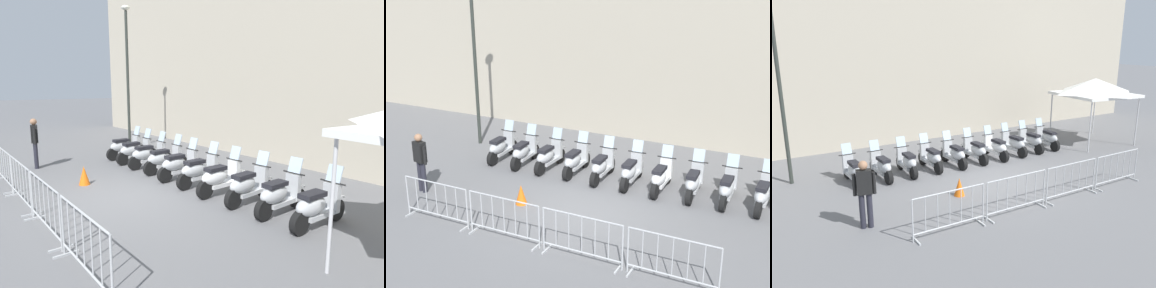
% 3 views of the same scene
% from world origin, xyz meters
% --- Properties ---
extents(ground_plane, '(120.00, 120.00, 0.00)m').
position_xyz_m(ground_plane, '(0.00, 0.00, 0.00)').
color(ground_plane, slate).
extents(motorcycle_0, '(0.65, 1.72, 1.24)m').
position_xyz_m(motorcycle_0, '(-4.40, 1.63, 0.45)').
color(motorcycle_0, black).
rests_on(motorcycle_0, ground).
extents(motorcycle_1, '(0.67, 1.72, 1.24)m').
position_xyz_m(motorcycle_1, '(-3.47, 1.69, 0.45)').
color(motorcycle_1, black).
rests_on(motorcycle_1, ground).
extents(motorcycle_2, '(0.58, 1.73, 1.24)m').
position_xyz_m(motorcycle_2, '(-2.56, 1.81, 0.45)').
color(motorcycle_2, black).
rests_on(motorcycle_2, ground).
extents(motorcycle_3, '(0.62, 1.72, 1.24)m').
position_xyz_m(motorcycle_3, '(-1.64, 1.96, 0.45)').
color(motorcycle_3, black).
rests_on(motorcycle_3, ground).
extents(motorcycle_4, '(0.64, 1.72, 1.24)m').
position_xyz_m(motorcycle_4, '(-0.72, 2.01, 0.45)').
color(motorcycle_4, black).
rests_on(motorcycle_4, ground).
extents(motorcycle_5, '(0.64, 1.72, 1.24)m').
position_xyz_m(motorcycle_5, '(0.20, 2.15, 0.45)').
color(motorcycle_5, black).
rests_on(motorcycle_5, ground).
extents(motorcycle_6, '(0.63, 1.72, 1.24)m').
position_xyz_m(motorcycle_6, '(1.12, 2.22, 0.45)').
color(motorcycle_6, black).
rests_on(motorcycle_6, ground).
extents(motorcycle_7, '(0.67, 1.72, 1.24)m').
position_xyz_m(motorcycle_7, '(2.03, 2.40, 0.45)').
color(motorcycle_7, black).
rests_on(motorcycle_7, ground).
extents(motorcycle_8, '(0.63, 1.72, 1.24)m').
position_xyz_m(motorcycle_8, '(2.95, 2.53, 0.45)').
color(motorcycle_8, black).
rests_on(motorcycle_8, ground).
extents(motorcycle_9, '(0.57, 1.73, 1.24)m').
position_xyz_m(motorcycle_9, '(3.86, 2.65, 0.45)').
color(motorcycle_9, black).
rests_on(motorcycle_9, ground).
extents(barrier_segment_0, '(1.94, 0.66, 1.07)m').
position_xyz_m(barrier_segment_0, '(-2.75, -2.59, 0.52)').
color(barrier_segment_0, '#B2B5B7').
rests_on(barrier_segment_0, ground).
extents(barrier_segment_1, '(1.94, 0.66, 1.07)m').
position_xyz_m(barrier_segment_1, '(-0.73, -2.34, 0.52)').
color(barrier_segment_1, '#B2B5B7').
rests_on(barrier_segment_1, ground).
extents(barrier_segment_2, '(1.94, 0.66, 1.07)m').
position_xyz_m(barrier_segment_2, '(1.29, -2.08, 0.52)').
color(barrier_segment_2, '#B2B5B7').
rests_on(barrier_segment_2, ground).
extents(barrier_segment_3, '(1.94, 0.66, 1.07)m').
position_xyz_m(barrier_segment_3, '(3.31, -1.83, 0.52)').
color(barrier_segment_3, '#B2B5B7').
rests_on(barrier_segment_3, ground).
extents(street_lamp, '(0.36, 0.36, 6.14)m').
position_xyz_m(street_lamp, '(-6.25, 2.52, 3.68)').
color(street_lamp, '#2D332D').
rests_on(street_lamp, ground).
extents(officer_near_row_end, '(0.55, 0.26, 1.73)m').
position_xyz_m(officer_near_row_end, '(-4.54, -1.55, 0.98)').
color(officer_near_row_end, '#23232D').
rests_on(officer_near_row_end, ground).
extents(traffic_cone, '(0.32, 0.32, 0.55)m').
position_xyz_m(traffic_cone, '(-1.66, -0.62, 0.28)').
color(traffic_cone, orange).
rests_on(traffic_cone, ground).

